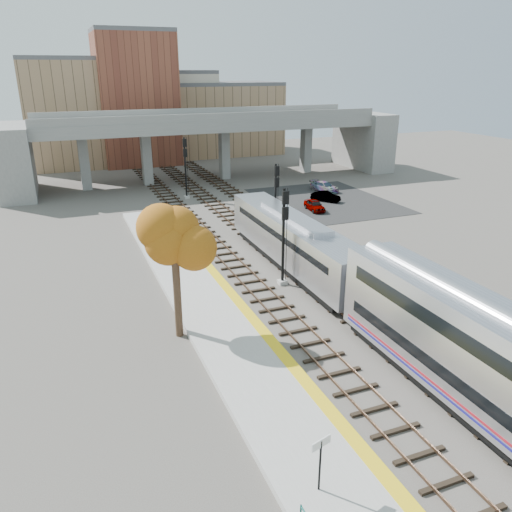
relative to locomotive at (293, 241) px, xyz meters
name	(u,v)px	position (x,y,z in m)	size (l,w,h in m)	color
ground	(350,327)	(-1.00, -10.09, -2.28)	(160.00, 160.00, 0.00)	#47423D
platform	(238,348)	(-8.25, -10.09, -2.10)	(4.50, 60.00, 0.35)	#9E9E99
yellow_strip	(269,338)	(-6.35, -10.09, -1.92)	(0.70, 60.00, 0.01)	yellow
tracks	(279,257)	(-0.07, 2.41, -2.20)	(10.70, 95.00, 0.25)	black
overpass	(210,138)	(3.92, 34.91, 3.53)	(54.00, 12.00, 9.50)	slate
buildings_far	(153,112)	(0.26, 56.48, 5.60)	(43.00, 21.00, 20.60)	#937455
parking_lot	(325,201)	(13.00, 17.91, -2.26)	(14.00, 18.00, 0.04)	black
locomotive	(293,241)	(0.00, 0.00, 0.00)	(3.02, 19.05, 4.10)	#A8AAB2
signal_mast_near	(284,238)	(-2.10, -2.68, 1.30)	(0.60, 0.64, 7.16)	#9E9E99
signal_mast_mid	(276,202)	(2.00, 7.92, 1.04)	(0.60, 0.64, 6.78)	#9E9E99
signal_mast_far	(186,168)	(-2.10, 25.22, 1.40)	(0.60, 0.64, 7.31)	#9E9E99
station_sign	(321,454)	(-8.99, -20.79, -0.30)	(0.88, 0.29, 2.27)	black
tree	(174,245)	(-10.90, -7.19, 3.41)	(3.60, 3.60, 7.66)	#382619
car_a	(315,205)	(9.63, 14.38, -1.63)	(1.43, 3.54, 1.21)	#99999E
car_b	(326,197)	(12.80, 17.54, -1.66)	(1.21, 3.48, 1.15)	#99999E
car_c	(325,187)	(15.25, 22.17, -1.64)	(1.69, 4.15, 1.20)	#99999E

